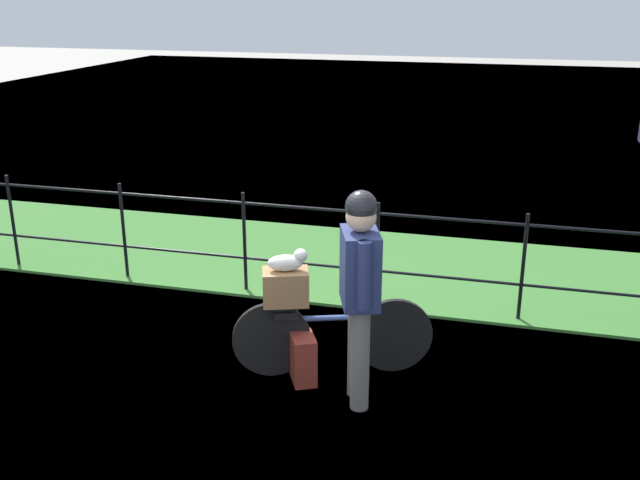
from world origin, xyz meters
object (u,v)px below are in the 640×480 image
terrier_dog (288,261)px  cyclist_person (360,280)px  bicycle_main (331,335)px  backpack_on_paving (303,359)px  wooden_crate (286,287)px

terrier_dog → cyclist_person: size_ratio=0.19×
bicycle_main → backpack_on_paving: bicycle_main is taller
backpack_on_paving → wooden_crate: bearing=-140.3°
bicycle_main → wooden_crate: bearing=-160.5°
bicycle_main → wooden_crate: 0.57m
wooden_crate → backpack_on_paving: wooden_crate is taller
bicycle_main → terrier_dog: (-0.32, -0.11, 0.66)m
bicycle_main → backpack_on_paving: (-0.18, -0.19, -0.14)m
wooden_crate → terrier_dog: terrier_dog is taller
cyclist_person → backpack_on_paving: (-0.49, 0.18, -0.80)m
wooden_crate → cyclist_person: (0.65, -0.25, 0.22)m
terrier_dog → cyclist_person: (0.63, -0.26, 0.01)m
backpack_on_paving → cyclist_person: bearing=42.9°
bicycle_main → backpack_on_paving: 0.30m
bicycle_main → terrier_dog: size_ratio=4.84×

